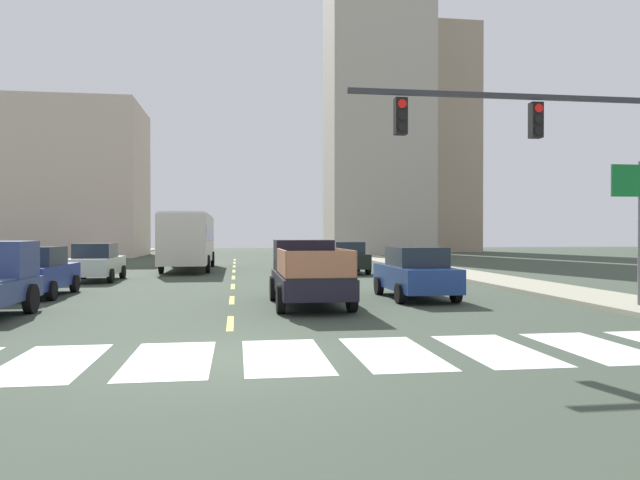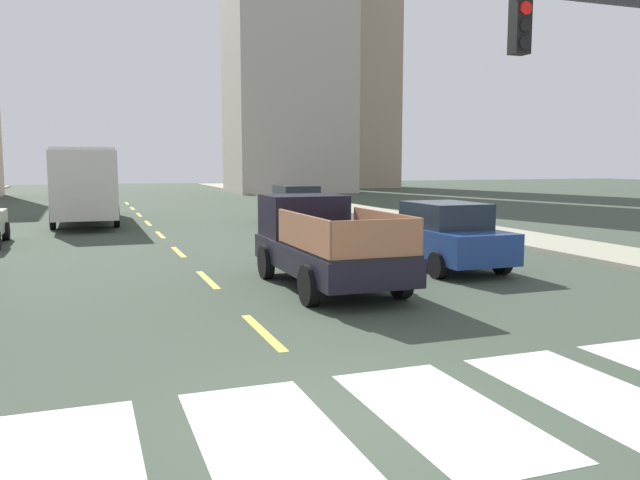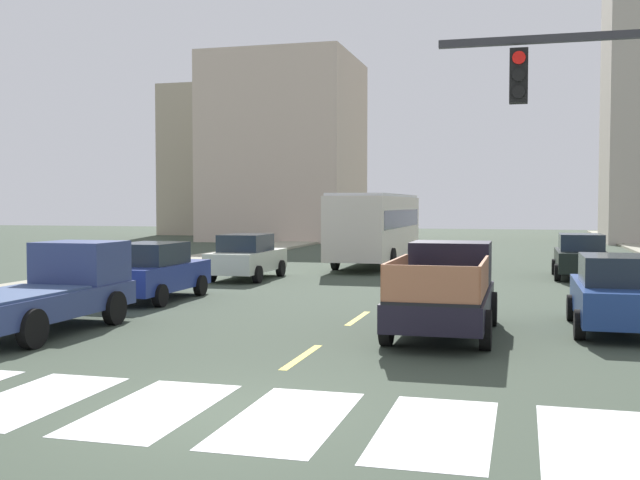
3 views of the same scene
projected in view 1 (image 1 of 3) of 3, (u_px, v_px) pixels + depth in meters
name	position (u px, v px, depth m)	size (l,w,h in m)	color
ground_plane	(228.00, 358.00, 10.21)	(160.00, 160.00, 0.00)	#364235
sidewalk_right	(468.00, 275.00, 29.68)	(2.87, 110.00, 0.15)	gray
crosswalk_stripe_3	(50.00, 363.00, 9.79)	(1.43, 3.10, 0.01)	silver
crosswalk_stripe_4	(170.00, 359.00, 10.07)	(1.43, 3.10, 0.01)	silver
crosswalk_stripe_5	(284.00, 356.00, 10.34)	(1.43, 3.10, 0.01)	silver
crosswalk_stripe_6	(392.00, 353.00, 10.62)	(1.43, 3.10, 0.01)	silver
crosswalk_stripe_7	(495.00, 350.00, 10.90)	(1.43, 3.10, 0.01)	silver
crosswalk_stripe_8	(593.00, 347.00, 11.17)	(1.43, 3.10, 0.01)	silver
lane_dash_0	(230.00, 323.00, 14.17)	(0.16, 2.40, 0.01)	gold
lane_dash_1	(232.00, 300.00, 19.12)	(0.16, 2.40, 0.01)	gold
lane_dash_2	(233.00, 286.00, 24.07)	(0.16, 2.40, 0.01)	gold
lane_dash_3	(233.00, 277.00, 29.01)	(0.16, 2.40, 0.01)	gold
lane_dash_4	(234.00, 271.00, 33.96)	(0.16, 2.40, 0.01)	gold
lane_dash_5	(234.00, 266.00, 38.91)	(0.16, 2.40, 0.01)	gold
lane_dash_6	(234.00, 263.00, 43.86)	(0.16, 2.40, 0.01)	gold
lane_dash_7	(235.00, 260.00, 48.81)	(0.16, 2.40, 0.01)	gold
pickup_stakebed	(308.00, 274.00, 17.99)	(2.18, 5.20, 1.96)	black
city_bus	(189.00, 237.00, 35.04)	(2.72, 10.80, 3.32)	beige
sedan_near_left	(415.00, 273.00, 19.55)	(2.02, 4.40, 1.72)	navy
sedan_near_right	(96.00, 262.00, 26.84)	(2.02, 4.40, 1.72)	beige
sedan_mid	(36.00, 272.00, 20.11)	(2.02, 4.40, 1.72)	navy
sedan_far	(347.00, 258.00, 32.16)	(2.02, 4.40, 1.72)	black
traffic_signal_gantry	(578.00, 150.00, 14.07)	(8.35, 0.27, 6.00)	#2D2D33
direction_sign_green	(640.00, 203.00, 16.51)	(1.70, 0.12, 4.20)	slate
tower_tall_centre	(378.00, 92.00, 62.31)	(10.58, 7.89, 34.38)	#B2A99B
block_mid_left	(82.00, 181.00, 56.51)	(11.17, 10.92, 14.46)	beige
block_mid_right	(15.00, 191.00, 65.18)	(9.38, 9.02, 13.93)	tan
block_low_right	(439.00, 142.00, 73.52)	(7.45, 9.84, 27.30)	tan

